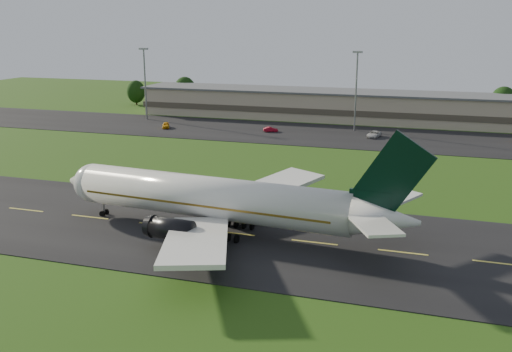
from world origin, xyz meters
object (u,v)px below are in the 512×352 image
(service_vehicle_a, at_px, (166,125))
(service_vehicle_b, at_px, (271,129))
(terminal, at_px, (368,107))
(light_mast_west, at_px, (145,75))
(service_vehicle_c, at_px, (374,134))
(light_mast_centre, at_px, (356,81))
(airliner, at_px, (217,199))

(service_vehicle_a, height_order, service_vehicle_b, service_vehicle_a)
(terminal, distance_m, light_mast_west, 64.10)
(light_mast_west, relative_size, service_vehicle_b, 5.46)
(terminal, xyz_separation_m, service_vehicle_c, (4.48, -23.85, -3.14))
(service_vehicle_b, bearing_deg, light_mast_west, 56.57)
(light_mast_west, relative_size, service_vehicle_a, 4.58)
(terminal, height_order, light_mast_centre, light_mast_centre)
(airliner, bearing_deg, service_vehicle_c, 84.43)
(terminal, relative_size, service_vehicle_b, 38.92)
(light_mast_centre, xyz_separation_m, service_vehicle_b, (-20.26, -8.30, -12.02))
(service_vehicle_a, xyz_separation_m, service_vehicle_c, (54.28, 3.72, -0.00))
(terminal, height_order, service_vehicle_c, terminal)
(service_vehicle_b, bearing_deg, service_vehicle_a, 74.63)
(airliner, distance_m, light_mast_west, 96.26)
(airliner, xyz_separation_m, light_mast_centre, (7.18, 80.07, 8.08))
(terminal, xyz_separation_m, service_vehicle_b, (-21.67, -24.48, -3.28))
(service_vehicle_a, xyz_separation_m, service_vehicle_b, (28.14, 3.09, -0.14))
(light_mast_centre, bearing_deg, terminal, 85.05)
(terminal, distance_m, service_vehicle_b, 32.85)
(light_mast_west, xyz_separation_m, service_vehicle_a, (11.59, -11.39, -11.88))
(light_mast_centre, relative_size, service_vehicle_c, 3.75)
(terminal, distance_m, light_mast_centre, 18.45)
(light_mast_west, relative_size, light_mast_centre, 1.00)
(terminal, bearing_deg, service_vehicle_c, -79.37)
(terminal, xyz_separation_m, light_mast_west, (-61.40, -16.18, 8.75))
(airliner, bearing_deg, light_mast_centre, 89.53)
(service_vehicle_b, bearing_deg, light_mast_centre, -89.37)
(service_vehicle_a, bearing_deg, service_vehicle_c, -19.76)
(service_vehicle_a, bearing_deg, terminal, 5.28)
(light_mast_west, bearing_deg, service_vehicle_b, -11.79)
(airliner, relative_size, terminal, 0.35)
(service_vehicle_a, relative_size, service_vehicle_b, 1.19)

